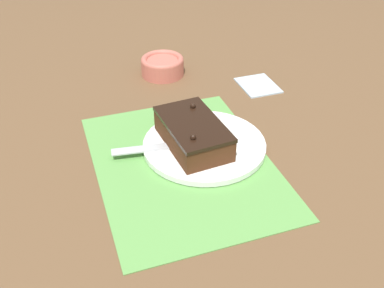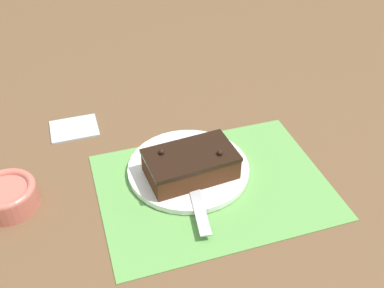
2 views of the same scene
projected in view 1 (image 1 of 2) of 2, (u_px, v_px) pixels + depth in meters
ground_plane at (183, 164)px, 0.90m from camera, size 3.00×3.00×0.00m
placemat_woven at (183, 163)px, 0.90m from camera, size 0.46×0.34×0.00m
cake_plate at (204, 145)px, 0.93m from camera, size 0.26×0.26×0.01m
chocolate_cake at (193, 133)px, 0.91m from camera, size 0.19×0.12×0.06m
serving_knife at (190, 142)px, 0.92m from camera, size 0.05×0.24×0.01m
small_bowl at (163, 65)px, 1.20m from camera, size 0.11×0.11×0.05m
folded_napkin at (258, 85)px, 1.16m from camera, size 0.11×0.09×0.01m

